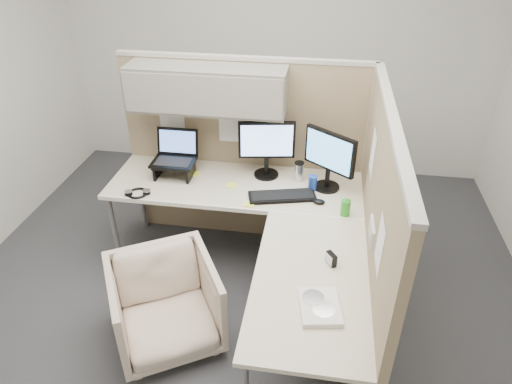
# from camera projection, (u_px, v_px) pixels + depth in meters

# --- Properties ---
(ground) EXTENTS (4.50, 4.50, 0.00)m
(ground) POSITION_uv_depth(u_px,v_px,m) (238.00, 301.00, 3.51)
(ground) COLOR #313236
(ground) RESTS_ON ground
(partition_back) EXTENTS (2.00, 0.36, 1.63)m
(partition_back) POSITION_uv_depth(u_px,v_px,m) (228.00, 125.00, 3.65)
(partition_back) COLOR #937E60
(partition_back) RESTS_ON ground
(partition_right) EXTENTS (0.07, 2.03, 1.63)m
(partition_right) POSITION_uv_depth(u_px,v_px,m) (372.00, 233.00, 2.90)
(partition_right) COLOR #937E60
(partition_right) RESTS_ON ground
(desk) EXTENTS (2.00, 1.98, 0.73)m
(desk) POSITION_uv_depth(u_px,v_px,m) (257.00, 221.00, 3.23)
(desk) COLOR beige
(desk) RESTS_ON ground
(office_chair) EXTENTS (0.90, 0.88, 0.69)m
(office_chair) POSITION_uv_depth(u_px,v_px,m) (165.00, 301.00, 3.04)
(office_chair) COLOR beige
(office_chair) RESTS_ON ground
(monitor_left) EXTENTS (0.44, 0.20, 0.47)m
(monitor_left) POSITION_uv_depth(u_px,v_px,m) (267.00, 145.00, 3.55)
(monitor_left) COLOR black
(monitor_left) RESTS_ON desk
(monitor_right) EXTENTS (0.37, 0.29, 0.47)m
(monitor_right) POSITION_uv_depth(u_px,v_px,m) (329.00, 156.00, 3.39)
(monitor_right) COLOR black
(monitor_right) RESTS_ON desk
(laptop_station) EXTENTS (0.34, 0.29, 0.35)m
(laptop_station) POSITION_uv_depth(u_px,v_px,m) (175.00, 159.00, 3.64)
(laptop_station) COLOR black
(laptop_station) RESTS_ON desk
(keyboard) EXTENTS (0.52, 0.29, 0.02)m
(keyboard) POSITION_uv_depth(u_px,v_px,m) (282.00, 196.00, 3.40)
(keyboard) COLOR black
(keyboard) RESTS_ON desk
(mouse) EXTENTS (0.10, 0.07, 0.03)m
(mouse) POSITION_uv_depth(u_px,v_px,m) (319.00, 202.00, 3.34)
(mouse) COLOR black
(mouse) RESTS_ON desk
(travel_mug) EXTENTS (0.08, 0.08, 0.16)m
(travel_mug) POSITION_uv_depth(u_px,v_px,m) (299.00, 171.00, 3.59)
(travel_mug) COLOR silver
(travel_mug) RESTS_ON desk
(soda_can_green) EXTENTS (0.07, 0.07, 0.12)m
(soda_can_green) POSITION_uv_depth(u_px,v_px,m) (345.00, 208.00, 3.19)
(soda_can_green) COLOR #268C1E
(soda_can_green) RESTS_ON desk
(soda_can_silver) EXTENTS (0.07, 0.07, 0.12)m
(soda_can_silver) POSITION_uv_depth(u_px,v_px,m) (313.00, 183.00, 3.47)
(soda_can_silver) COLOR #1E3FA5
(soda_can_silver) RESTS_ON desk
(sticky_note_b) EXTENTS (0.08, 0.08, 0.01)m
(sticky_note_b) POSITION_uv_depth(u_px,v_px,m) (249.00, 204.00, 3.33)
(sticky_note_b) COLOR #F3FC42
(sticky_note_b) RESTS_ON desk
(sticky_note_d) EXTENTS (0.08, 0.08, 0.01)m
(sticky_note_d) POSITION_uv_depth(u_px,v_px,m) (232.00, 185.00, 3.55)
(sticky_note_d) COLOR #F3FC42
(sticky_note_d) RESTS_ON desk
(sticky_note_c) EXTENTS (0.09, 0.09, 0.01)m
(sticky_note_c) POSITION_uv_depth(u_px,v_px,m) (195.00, 174.00, 3.71)
(sticky_note_c) COLOR #F3FC42
(sticky_note_c) RESTS_ON desk
(headphones) EXTENTS (0.19, 0.19, 0.03)m
(headphones) POSITION_uv_depth(u_px,v_px,m) (138.00, 193.00, 3.44)
(headphones) COLOR black
(headphones) RESTS_ON desk
(paper_stack) EXTENTS (0.26, 0.30, 0.03)m
(paper_stack) POSITION_uv_depth(u_px,v_px,m) (320.00, 307.00, 2.46)
(paper_stack) COLOR white
(paper_stack) RESTS_ON desk
(desk_clock) EXTENTS (0.07, 0.08, 0.08)m
(desk_clock) POSITION_uv_depth(u_px,v_px,m) (331.00, 259.00, 2.76)
(desk_clock) COLOR black
(desk_clock) RESTS_ON desk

